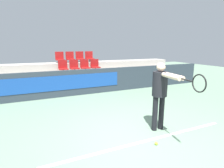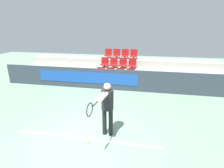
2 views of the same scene
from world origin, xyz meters
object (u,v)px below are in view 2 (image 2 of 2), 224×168
(stadium_chair_1, at_px, (110,74))
(tennis_ball, at_px, (87,143))
(stadium_chair_4, at_px, (105,63))
(tennis_player, at_px, (107,104))
(stadium_chair_8, at_px, (108,54))
(stadium_chair_2, at_px, (120,74))
(stadium_chair_7, at_px, (132,64))
(stadium_chair_11, at_px, (134,55))
(stadium_chair_0, at_px, (101,73))
(stadium_chair_10, at_px, (125,54))
(stadium_chair_6, at_px, (123,64))
(stadium_chair_9, at_px, (117,54))
(stadium_chair_3, at_px, (130,75))
(stadium_chair_5, at_px, (114,63))

(stadium_chair_1, height_order, tennis_ball, stadium_chair_1)
(stadium_chair_4, relative_size, tennis_player, 0.35)
(stadium_chair_8, bearing_deg, stadium_chair_2, -61.25)
(stadium_chair_7, distance_m, stadium_chair_11, 1.09)
(stadium_chair_0, distance_m, stadium_chair_4, 1.09)
(stadium_chair_4, bearing_deg, stadium_chair_10, 42.35)
(stadium_chair_6, height_order, tennis_ball, stadium_chair_6)
(stadium_chair_0, xyz_separation_m, stadium_chair_10, (1.11, 2.03, 0.77))
(stadium_chair_1, relative_size, stadium_chair_4, 1.00)
(stadium_chair_4, bearing_deg, stadium_chair_9, 61.25)
(stadium_chair_7, bearing_deg, stadium_chair_9, 137.65)
(stadium_chair_10, bearing_deg, stadium_chair_1, -105.34)
(tennis_ball, bearing_deg, stadium_chair_3, 81.89)
(stadium_chair_6, distance_m, tennis_player, 5.71)
(stadium_chair_11, height_order, tennis_ball, stadium_chair_11)
(stadium_chair_9, xyz_separation_m, tennis_ball, (0.37, -7.23, -1.38))
(stadium_chair_0, bearing_deg, stadium_chair_6, 42.35)
(stadium_chair_9, bearing_deg, stadium_chair_11, 0.00)
(stadium_chair_6, relative_size, stadium_chair_10, 1.00)
(stadium_chair_2, distance_m, tennis_ball, 5.24)
(stadium_chair_3, height_order, stadium_chair_11, stadium_chair_11)
(stadium_chair_5, xyz_separation_m, stadium_chair_9, (0.00, 1.01, 0.39))
(stadium_chair_8, xyz_separation_m, stadium_chair_10, (1.11, 0.00, 0.00))
(stadium_chair_2, height_order, tennis_ball, stadium_chair_2)
(stadium_chair_9, bearing_deg, stadium_chair_7, -42.35)
(stadium_chair_11, bearing_deg, stadium_chair_8, 180.00)
(stadium_chair_0, xyz_separation_m, stadium_chair_2, (1.11, 0.00, 0.00))
(stadium_chair_4, distance_m, tennis_ball, 6.36)
(stadium_chair_5, xyz_separation_m, stadium_chair_11, (1.11, 1.01, 0.39))
(stadium_chair_0, relative_size, stadium_chair_9, 1.00)
(stadium_chair_3, distance_m, tennis_ball, 5.28)
(stadium_chair_6, bearing_deg, stadium_chair_4, 180.00)
(stadium_chair_7, bearing_deg, stadium_chair_10, 118.75)
(stadium_chair_10, bearing_deg, stadium_chair_6, -90.00)
(stadium_chair_9, bearing_deg, stadium_chair_6, -61.25)
(stadium_chair_10, distance_m, stadium_chair_11, 0.56)
(stadium_chair_8, relative_size, stadium_chair_11, 1.00)
(stadium_chair_4, relative_size, stadium_chair_9, 1.00)
(stadium_chair_3, bearing_deg, tennis_player, -93.33)
(stadium_chair_9, bearing_deg, tennis_ball, -87.05)
(stadium_chair_9, distance_m, tennis_player, 6.78)
(stadium_chair_3, height_order, stadium_chair_9, stadium_chair_9)
(stadium_chair_2, bearing_deg, stadium_chair_8, 118.75)
(stadium_chair_5, bearing_deg, tennis_player, -81.61)
(stadium_chair_1, height_order, stadium_chair_10, stadium_chair_10)
(stadium_chair_3, bearing_deg, stadium_chair_6, 118.75)
(stadium_chair_11, bearing_deg, tennis_player, -92.32)
(stadium_chair_6, relative_size, stadium_chair_8, 1.00)
(stadium_chair_0, height_order, stadium_chair_4, stadium_chair_4)
(stadium_chair_7, relative_size, stadium_chair_10, 1.00)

